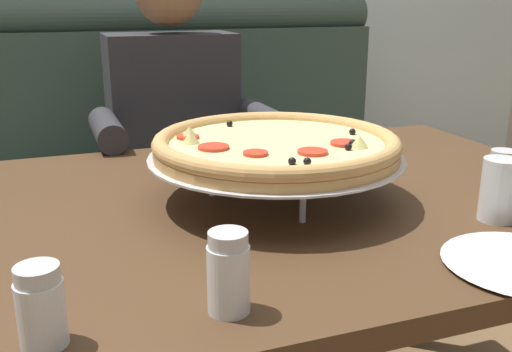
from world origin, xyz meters
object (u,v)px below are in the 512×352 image
(pizza, at_px, (276,146))
(shaker_oregano, at_px, (501,179))
(patio_chair, at_px, (360,93))
(booth_bench, at_px, (182,202))
(dining_table, at_px, (282,232))
(diner_main, at_px, (180,137))
(drinking_glass, at_px, (499,194))
(shaker_pepper_flakes, at_px, (42,312))
(shaker_parmesan, at_px, (229,278))

(pizza, bearing_deg, shaker_oregano, -20.15)
(shaker_oregano, distance_m, patio_chair, 2.71)
(booth_bench, relative_size, patio_chair, 1.99)
(dining_table, xyz_separation_m, pizza, (-0.02, -0.01, 0.19))
(diner_main, xyz_separation_m, patio_chair, (1.56, 1.60, -0.19))
(drinking_glass, bearing_deg, dining_table, 141.60)
(pizza, bearing_deg, drinking_glass, -35.88)
(diner_main, distance_m, shaker_oregano, 0.98)
(shaker_oregano, xyz_separation_m, drinking_glass, (-0.09, -0.09, 0.01))
(drinking_glass, distance_m, patio_chair, 2.83)
(patio_chair, bearing_deg, shaker_oregano, -114.08)
(dining_table, xyz_separation_m, shaker_pepper_flakes, (-0.46, -0.39, 0.12))
(shaker_pepper_flakes, distance_m, patio_chair, 3.35)
(booth_bench, distance_m, shaker_parmesan, 1.43)
(shaker_parmesan, distance_m, shaker_oregano, 0.68)
(drinking_glass, bearing_deg, booth_bench, 104.70)
(shaker_oregano, height_order, drinking_glass, drinking_glass)
(booth_bench, distance_m, shaker_pepper_flakes, 1.48)
(diner_main, relative_size, shaker_parmesan, 11.51)
(shaker_pepper_flakes, height_order, patio_chair, patio_chair)
(patio_chair, bearing_deg, shaker_pepper_flakes, -126.23)
(shaker_parmesan, xyz_separation_m, shaker_oregano, (0.64, 0.23, -0.00))
(booth_bench, bearing_deg, drinking_glass, -75.30)
(dining_table, bearing_deg, shaker_parmesan, -121.17)
(shaker_parmesan, xyz_separation_m, patio_chair, (1.75, 2.69, -0.26))
(diner_main, bearing_deg, drinking_glass, -68.55)
(shaker_pepper_flakes, xyz_separation_m, shaker_oregano, (0.87, 0.23, 0.00))
(booth_bench, height_order, shaker_pepper_flakes, booth_bench)
(booth_bench, relative_size, dining_table, 1.23)
(pizza, bearing_deg, dining_table, 24.04)
(dining_table, height_order, pizza, pizza)
(shaker_oregano, xyz_separation_m, patio_chair, (1.10, 2.46, -0.26))
(booth_bench, bearing_deg, pizza, -91.11)
(dining_table, distance_m, shaker_oregano, 0.45)
(booth_bench, xyz_separation_m, drinking_glass, (0.32, -1.22, 0.39))
(dining_table, height_order, shaker_pepper_flakes, shaker_pepper_flakes)
(pizza, height_order, drinking_glass, pizza)
(dining_table, relative_size, drinking_glass, 11.96)
(shaker_oregano, bearing_deg, diner_main, 118.14)
(shaker_parmesan, distance_m, drinking_glass, 0.57)
(dining_table, distance_m, pizza, 0.19)
(shaker_oregano, bearing_deg, shaker_parmesan, -160.43)
(dining_table, xyz_separation_m, drinking_glass, (0.32, -0.25, 0.13))
(shaker_parmesan, xyz_separation_m, shaker_pepper_flakes, (-0.23, 0.00, -0.00))
(pizza, distance_m, shaker_parmesan, 0.45)
(dining_table, bearing_deg, shaker_pepper_flakes, -139.87)
(diner_main, xyz_separation_m, shaker_pepper_flakes, (-0.41, -1.09, 0.07))
(shaker_parmesan, bearing_deg, patio_chair, 57.05)
(booth_bench, distance_m, drinking_glass, 1.32)
(dining_table, bearing_deg, patio_chair, 56.75)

